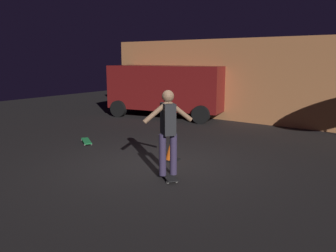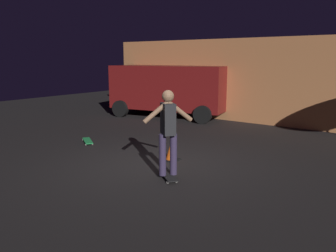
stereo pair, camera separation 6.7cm
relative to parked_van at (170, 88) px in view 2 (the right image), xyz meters
The scene contains 7 objects.
ground_plane 6.71m from the parked_van, 55.77° to the right, with size 28.00×28.00×0.00m, color black.
low_building 3.80m from the parked_van, 40.78° to the left, with size 11.81×3.87×3.03m.
parked_van is the anchor object (origin of this frame).
skateboard_ridden 7.50m from the parked_van, 53.83° to the right, with size 0.74×0.64×0.07m.
skateboard_spare 5.20m from the parked_van, 80.53° to the right, with size 0.76×0.59×0.07m.
skater 7.42m from the parked_van, 53.83° to the right, with size 0.68×0.83×1.67m.
traffic_cone 6.28m from the parked_van, 53.25° to the right, with size 0.34×0.34×0.46m.
Camera 2 is at (4.58, -5.76, 2.34)m, focal length 37.18 mm.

